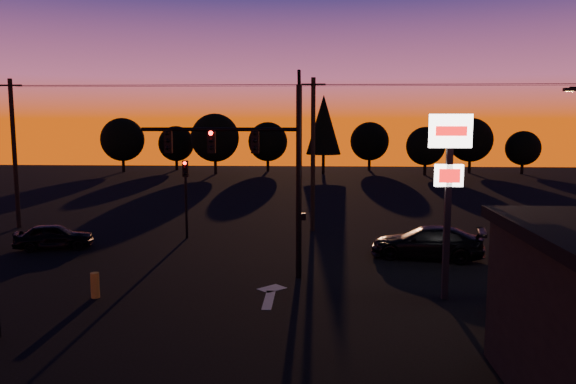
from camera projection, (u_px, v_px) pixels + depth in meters
The scene contains 21 objects.
ground at pixel (252, 309), 19.70m from camera, with size 120.00×120.00×0.00m, color black.
lane_arrow at pixel (270, 294), 21.33m from camera, with size 1.20×3.10×0.01m.
traffic_signal_mast at pixel (260, 160), 23.02m from camera, with size 6.79×0.52×8.58m.
secondary_signal at pixel (186, 188), 30.96m from camera, with size 0.30×0.31×4.35m.
pylon_sign at pixel (449, 167), 20.19m from camera, with size 1.50×0.28×6.80m.
utility_pole_0 at pixel (14, 153), 33.79m from camera, with size 1.40×0.26×9.00m.
utility_pole_1 at pixel (313, 154), 32.87m from camera, with size 1.40×0.26×9.00m.
power_wires at pixel (313, 85), 32.35m from camera, with size 36.00×1.22×0.07m.
bollard at pixel (95, 285), 20.88m from camera, with size 0.32×0.32×0.96m, color gold.
tree_0 at pixel (122, 140), 69.82m from camera, with size 5.36×5.36×6.74m.
tree_1 at pixel (176, 144), 72.56m from camera, with size 4.54×4.54×5.71m.
tree_2 at pixel (215, 138), 67.18m from camera, with size 5.77×5.78×7.26m.
tree_3 at pixel (268, 142), 70.92m from camera, with size 4.95×4.95×6.22m.
tree_4 at pixel (324, 125), 67.30m from camera, with size 4.18×4.18×9.50m.
tree_5 at pixel (370, 141), 72.23m from camera, with size 4.95×4.95×6.22m.
tree_6 at pixel (425, 146), 66.02m from camera, with size 4.54×4.54×5.71m.
tree_7 at pixel (471, 140), 68.60m from camera, with size 5.36×5.36×6.74m.
tree_8 at pixel (523, 148), 67.42m from camera, with size 4.12×4.12×5.19m.
car_left at pixel (54, 236), 28.75m from camera, with size 1.54×3.83×1.30m, color black.
car_right at pixel (427, 242), 26.80m from camera, with size 2.15×5.30×1.54m, color black.
suv_parked at pixel (565, 311), 17.68m from camera, with size 2.05×4.45×1.24m, color black.
Camera 1 is at (2.24, -18.91, 6.63)m, focal length 35.00 mm.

